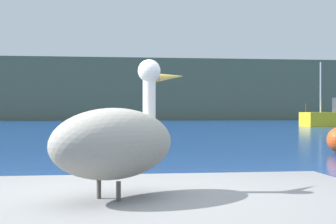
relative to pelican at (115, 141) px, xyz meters
name	(u,v)px	position (x,y,z in m)	size (l,w,h in m)	color
hillside_backdrop	(104,91)	(0.03, 63.97, 2.69)	(140.00, 11.87, 7.60)	#5B664C
pelican	(115,141)	(0.00, 0.00, 0.00)	(1.10, 1.07, 0.94)	gray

